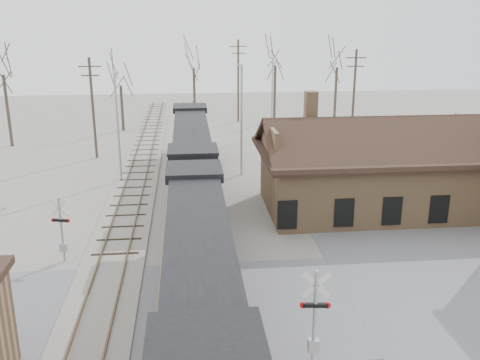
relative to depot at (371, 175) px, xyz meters
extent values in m
plane|color=gray|center=(-11.99, -12.00, -2.41)|extent=(140.00, 140.00, 0.00)
cube|color=slate|center=(-11.99, -12.00, -2.39)|extent=(60.00, 9.00, 0.03)
cube|color=gray|center=(-11.99, 3.00, -2.35)|extent=(3.40, 90.00, 0.12)
cube|color=#473323|center=(-12.71, 3.00, -2.24)|extent=(0.08, 90.00, 0.14)
cube|color=#473323|center=(-11.27, 3.00, -2.24)|extent=(0.08, 90.00, 0.14)
cube|color=gray|center=(-16.49, 3.00, -2.35)|extent=(3.40, 90.00, 0.12)
cube|color=#473323|center=(-17.21, 3.00, -2.24)|extent=(0.08, 90.00, 0.14)
cube|color=#473323|center=(-15.77, 3.00, -2.24)|extent=(0.08, 90.00, 0.14)
cube|color=#9F7852|center=(0.01, 0.00, -0.41)|extent=(14.00, 8.00, 4.00)
cube|color=black|center=(0.01, 0.00, 1.69)|extent=(15.20, 9.20, 0.30)
cube|color=black|center=(0.01, -2.30, 2.69)|extent=(15.00, 4.71, 2.66)
cube|color=black|center=(0.01, 2.30, 2.69)|extent=(15.00, 4.71, 2.66)
cube|color=#9F7852|center=(-3.99, 1.50, 4.39)|extent=(0.80, 0.80, 2.20)
cube|color=black|center=(-11.99, -6.93, -1.84)|extent=(2.59, 4.15, 1.04)
cube|color=black|center=(-11.99, -13.67, -1.01)|extent=(3.11, 20.74, 0.36)
cube|color=maroon|center=(-11.99, -13.67, -1.24)|extent=(3.13, 20.74, 0.12)
cube|color=black|center=(-11.99, -12.38, 0.60)|extent=(2.70, 15.04, 2.90)
cube|color=black|center=(-11.99, 0.83, -1.84)|extent=(2.59, 4.15, 1.04)
cube|color=black|center=(-11.99, 14.31, -1.84)|extent=(2.59, 4.15, 1.04)
cube|color=black|center=(-11.99, 7.57, -1.01)|extent=(3.11, 20.74, 0.36)
cube|color=maroon|center=(-11.99, 7.57, -1.24)|extent=(3.13, 20.74, 0.12)
cube|color=black|center=(-11.99, 8.86, 0.60)|extent=(2.70, 15.04, 2.90)
cube|color=black|center=(-11.99, -0.11, 0.60)|extent=(3.11, 2.90, 2.90)
cube|color=black|center=(-11.99, -1.87, -0.28)|extent=(3.11, 1.87, 1.45)
cube|color=black|center=(-11.99, -2.90, -1.84)|extent=(2.90, 0.25, 1.04)
cylinder|color=#A5A8AD|center=(-7.83, -16.61, -0.40)|extent=(0.14, 0.14, 4.00)
cube|color=silver|center=(-7.83, -16.61, 1.00)|extent=(1.04, 0.16, 1.05)
cube|color=silver|center=(-7.83, -16.61, 1.00)|extent=(1.04, 0.16, 1.05)
cube|color=black|center=(-7.83, -16.61, 0.20)|extent=(0.91, 0.25, 0.15)
cylinder|color=#B20C0C|center=(-8.28, -16.56, 0.20)|extent=(0.25, 0.11, 0.24)
cylinder|color=#B20C0C|center=(-7.39, -16.66, 0.20)|extent=(0.25, 0.11, 0.24)
cube|color=#A5A8AD|center=(-7.83, -16.61, -1.51)|extent=(0.40, 0.30, 0.50)
cylinder|color=#A5A8AD|center=(-19.12, -6.38, -0.59)|extent=(0.13, 0.13, 3.64)
cube|color=silver|center=(-19.12, -6.38, 0.69)|extent=(0.93, 0.27, 0.95)
cube|color=silver|center=(-19.12, -6.38, 0.69)|extent=(0.93, 0.27, 0.95)
cube|color=black|center=(-19.12, -6.38, -0.04)|extent=(0.83, 0.34, 0.14)
cylinder|color=#B20C0C|center=(-18.72, -6.48, -0.04)|extent=(0.23, 0.13, 0.22)
cylinder|color=#B20C0C|center=(-19.52, -6.28, -0.04)|extent=(0.23, 0.13, 0.22)
cube|color=#A5A8AD|center=(-19.12, -6.38, -1.59)|extent=(0.36, 0.27, 0.46)
cylinder|color=#A5A8AD|center=(-17.68, 8.21, 1.89)|extent=(0.18, 0.18, 8.60)
cylinder|color=#A5A8AD|center=(-17.68, 9.11, 6.09)|extent=(0.12, 1.80, 0.12)
cube|color=#A5A8AD|center=(-17.68, 9.91, 5.99)|extent=(0.25, 0.50, 0.12)
cylinder|color=#A5A8AD|center=(-7.88, 9.01, 2.11)|extent=(0.18, 0.18, 9.03)
cylinder|color=#A5A8AD|center=(-7.88, 9.91, 6.52)|extent=(0.12, 1.80, 0.12)
cube|color=#A5A8AD|center=(-7.88, 10.71, 6.42)|extent=(0.25, 0.50, 0.12)
cylinder|color=#A5A8AD|center=(-2.87, 24.72, 1.78)|extent=(0.18, 0.18, 8.37)
cylinder|color=#A5A8AD|center=(-2.87, 25.62, 5.86)|extent=(0.12, 1.80, 0.12)
cube|color=#A5A8AD|center=(-2.87, 26.42, 5.76)|extent=(0.25, 0.50, 0.12)
cylinder|color=#382D23|center=(-20.76, 15.79, 2.19)|extent=(0.24, 0.24, 9.19)
cube|color=#382D23|center=(-20.76, 15.79, 5.98)|extent=(2.00, 0.10, 0.10)
cube|color=#382D23|center=(-20.76, 15.79, 5.18)|extent=(1.60, 0.10, 0.10)
cylinder|color=#382D23|center=(-5.91, 32.01, 2.57)|extent=(0.24, 0.24, 9.95)
cube|color=#382D23|center=(-5.91, 32.01, 6.74)|extent=(2.00, 0.10, 0.10)
cube|color=#382D23|center=(-5.91, 32.01, 5.94)|extent=(1.60, 0.10, 0.10)
cylinder|color=#382D23|center=(3.94, 17.12, 2.42)|extent=(0.24, 0.24, 9.65)
cube|color=#382D23|center=(3.94, 17.12, 6.44)|extent=(2.00, 0.10, 0.10)
cube|color=#382D23|center=(3.94, 17.12, 5.64)|extent=(1.60, 0.10, 0.10)
cylinder|color=#382D23|center=(-30.07, 21.48, 1.17)|extent=(0.32, 0.32, 7.15)
cylinder|color=#382D23|center=(-19.62, 28.16, 0.16)|extent=(0.32, 0.32, 5.14)
cylinder|color=#382D23|center=(-11.23, 35.60, 0.75)|extent=(0.32, 0.32, 6.30)
cylinder|color=#382D23|center=(-1.37, 31.99, 1.02)|extent=(0.32, 0.32, 6.85)
cylinder|color=#382D23|center=(5.43, 28.75, 1.02)|extent=(0.32, 0.32, 6.86)
camera|label=1|loc=(-12.31, -33.54, 10.35)|focal=40.00mm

